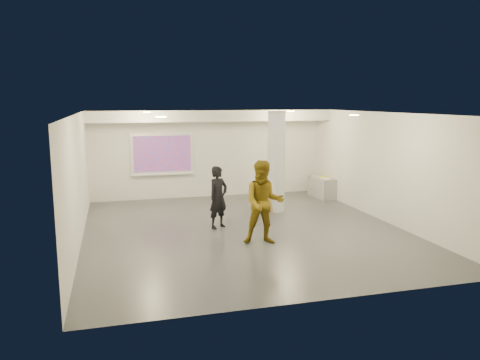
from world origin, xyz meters
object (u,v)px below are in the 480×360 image
object	(u,v)px
woman	(218,197)
column	(276,162)
projection_screen	(162,154)
man	(264,203)
credenza	(322,187)

from	to	relation	value
woman	column	bearing A→B (deg)	2.83
projection_screen	man	size ratio (longest dim) A/B	1.07
projection_screen	man	xyz separation A→B (m)	(1.74, -5.66, -0.55)
column	woman	size ratio (longest dim) A/B	1.84
column	man	world-z (taller)	column
credenza	man	xyz separation A→B (m)	(-3.58, -4.49, 0.63)
column	woman	distance (m)	2.60
projection_screen	woman	size ratio (longest dim) A/B	1.29
woman	man	distance (m)	1.77
projection_screen	woman	distance (m)	4.23
projection_screen	credenza	bearing A→B (deg)	-12.37
woman	projection_screen	bearing A→B (deg)	73.14
projection_screen	credenza	xyz separation A→B (m)	(5.32, -1.17, -1.18)
projection_screen	credenza	world-z (taller)	projection_screen
column	projection_screen	xyz separation A→B (m)	(-3.10, 2.65, 0.03)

